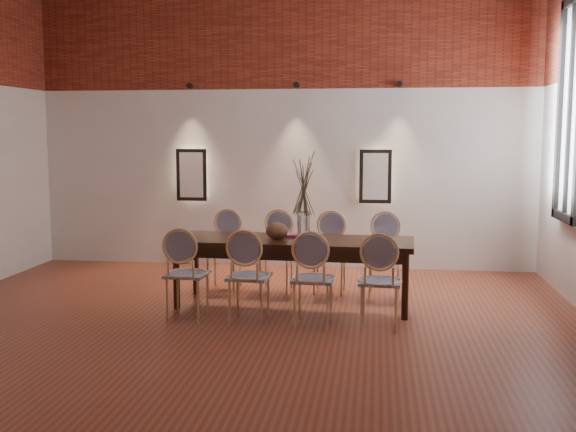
# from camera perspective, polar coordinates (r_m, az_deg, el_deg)

# --- Properties ---
(floor) EXTENTS (7.00, 7.00, 0.02)m
(floor) POSITION_cam_1_polar(r_m,az_deg,el_deg) (6.34, -4.94, -10.48)
(floor) COLOR brown
(floor) RESTS_ON ground
(wall_back) EXTENTS (7.00, 0.10, 4.00)m
(wall_back) POSITION_cam_1_polar(r_m,az_deg,el_deg) (9.54, -0.42, 7.68)
(wall_back) COLOR silver
(wall_back) RESTS_ON ground
(wall_front) EXTENTS (7.00, 0.10, 4.00)m
(wall_front) POSITION_cam_1_polar(r_m,az_deg,el_deg) (2.70, -22.10, 8.71)
(wall_front) COLOR silver
(wall_front) RESTS_ON ground
(brick_band_back) EXTENTS (7.00, 0.02, 1.50)m
(brick_band_back) POSITION_cam_1_polar(r_m,az_deg,el_deg) (9.57, -0.49, 15.19)
(brick_band_back) COLOR maroon
(brick_band_back) RESTS_ON ground
(niche_left) EXTENTS (0.36, 0.06, 0.66)m
(niche_left) POSITION_cam_1_polar(r_m,az_deg,el_deg) (9.73, -8.12, 3.47)
(niche_left) COLOR #FFEAC6
(niche_left) RESTS_ON wall_back
(niche_right) EXTENTS (0.36, 0.06, 0.66)m
(niche_right) POSITION_cam_1_polar(r_m,az_deg,el_deg) (9.37, 7.41, 3.35)
(niche_right) COLOR #FFEAC6
(niche_right) RESTS_ON wall_back
(spot_fixture_left) EXTENTS (0.08, 0.10, 0.08)m
(spot_fixture_left) POSITION_cam_1_polar(r_m,az_deg,el_deg) (9.70, -8.30, 10.85)
(spot_fixture_left) COLOR black
(spot_fixture_left) RESTS_ON wall_back
(spot_fixture_mid) EXTENTS (0.08, 0.10, 0.08)m
(spot_fixture_mid) POSITION_cam_1_polar(r_m,az_deg,el_deg) (9.41, 0.69, 11.04)
(spot_fixture_mid) COLOR black
(spot_fixture_mid) RESTS_ON wall_back
(spot_fixture_right) EXTENTS (0.08, 0.10, 0.08)m
(spot_fixture_right) POSITION_cam_1_polar(r_m,az_deg,el_deg) (9.34, 9.41, 10.98)
(spot_fixture_right) COLOR black
(spot_fixture_right) RESTS_ON wall_back
(window_glass) EXTENTS (0.02, 0.78, 2.38)m
(window_glass) POSITION_cam_1_polar(r_m,az_deg,el_deg) (8.19, 22.94, 8.28)
(window_glass) COLOR silver
(window_glass) RESTS_ON wall_right
(window_frame) EXTENTS (0.08, 0.90, 2.50)m
(window_frame) POSITION_cam_1_polar(r_m,az_deg,el_deg) (8.18, 22.80, 8.29)
(window_frame) COLOR black
(window_frame) RESTS_ON wall_right
(window_mullion) EXTENTS (0.06, 0.06, 2.40)m
(window_mullion) POSITION_cam_1_polar(r_m,az_deg,el_deg) (8.18, 22.80, 8.29)
(window_mullion) COLOR black
(window_mullion) RESTS_ON wall_right
(dining_table) EXTENTS (2.63, 0.95, 0.75)m
(dining_table) POSITION_cam_1_polar(r_m,az_deg,el_deg) (7.40, 0.41, -4.82)
(dining_table) COLOR black
(dining_table) RESTS_ON floor
(chair_near_a) EXTENTS (0.46, 0.46, 0.94)m
(chair_near_a) POSITION_cam_1_polar(r_m,az_deg,el_deg) (6.95, -8.54, -4.87)
(chair_near_a) COLOR #DDB27A
(chair_near_a) RESTS_ON floor
(chair_near_b) EXTENTS (0.46, 0.46, 0.94)m
(chair_near_b) POSITION_cam_1_polar(r_m,az_deg,el_deg) (6.77, -3.31, -5.12)
(chair_near_b) COLOR #DDB27A
(chair_near_b) RESTS_ON floor
(chair_near_c) EXTENTS (0.46, 0.46, 0.94)m
(chair_near_c) POSITION_cam_1_polar(r_m,az_deg,el_deg) (6.65, 2.15, -5.33)
(chair_near_c) COLOR #DDB27A
(chair_near_c) RESTS_ON floor
(chair_near_d) EXTENTS (0.46, 0.46, 0.94)m
(chair_near_d) POSITION_cam_1_polar(r_m,az_deg,el_deg) (6.60, 7.76, -5.50)
(chair_near_d) COLOR #DDB27A
(chair_near_d) RESTS_ON floor
(chair_far_a) EXTENTS (0.46, 0.46, 0.94)m
(chair_far_a) POSITION_cam_1_polar(r_m,az_deg,el_deg) (8.26, -5.44, -2.92)
(chair_far_a) COLOR #DDB27A
(chair_far_a) RESTS_ON floor
(chair_far_b) EXTENTS (0.46, 0.46, 0.94)m
(chair_far_b) POSITION_cam_1_polar(r_m,az_deg,el_deg) (8.11, -1.02, -3.08)
(chair_far_b) COLOR #DDB27A
(chair_far_b) RESTS_ON floor
(chair_far_c) EXTENTS (0.46, 0.46, 0.94)m
(chair_far_c) POSITION_cam_1_polar(r_m,az_deg,el_deg) (8.01, 3.55, -3.22)
(chair_far_c) COLOR #DDB27A
(chair_far_c) RESTS_ON floor
(chair_far_d) EXTENTS (0.46, 0.46, 0.94)m
(chair_far_d) POSITION_cam_1_polar(r_m,az_deg,el_deg) (7.96, 8.20, -3.34)
(chair_far_d) COLOR #DDB27A
(chair_far_d) RESTS_ON floor
(vase) EXTENTS (0.14, 0.14, 0.30)m
(vase) POSITION_cam_1_polar(r_m,az_deg,el_deg) (7.29, 1.33, -0.81)
(vase) COLOR silver
(vase) RESTS_ON dining_table
(dried_branches) EXTENTS (0.50, 0.50, 0.70)m
(dried_branches) POSITION_cam_1_polar(r_m,az_deg,el_deg) (7.24, 1.34, 2.72)
(dried_branches) COLOR brown
(dried_branches) RESTS_ON vase
(bowl) EXTENTS (0.24, 0.24, 0.18)m
(bowl) POSITION_cam_1_polar(r_m,az_deg,el_deg) (7.30, -0.95, -1.27)
(bowl) COLOR brown
(bowl) RESTS_ON dining_table
(book) EXTENTS (0.27, 0.19, 0.03)m
(book) POSITION_cam_1_polar(r_m,az_deg,el_deg) (7.47, 0.39, -1.65)
(book) COLOR #8E1F60
(book) RESTS_ON dining_table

